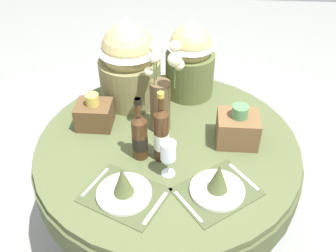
{
  "coord_description": "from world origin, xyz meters",
  "views": [
    {
      "loc": [
        0.11,
        -1.45,
        2.0
      ],
      "look_at": [
        0.0,
        0.03,
        0.81
      ],
      "focal_mm": 40.92,
      "sensor_mm": 36.0,
      "label": 1
    }
  ],
  "objects": [
    {
      "name": "ground",
      "position": [
        0.0,
        0.0,
        0.0
      ],
      "size": [
        8.0,
        8.0,
        0.0
      ],
      "primitive_type": "plane",
      "color": "gray"
    },
    {
      "name": "dining_table",
      "position": [
        0.0,
        0.0,
        0.61
      ],
      "size": [
        1.34,
        1.34,
        0.73
      ],
      "color": "#4C5633",
      "rests_on": "ground"
    },
    {
      "name": "place_setting_left",
      "position": [
        -0.16,
        -0.36,
        0.78
      ],
      "size": [
        0.42,
        0.38,
        0.16
      ],
      "color": "#41492B",
      "rests_on": "dining_table"
    },
    {
      "name": "place_setting_right",
      "position": [
        0.24,
        -0.31,
        0.78
      ],
      "size": [
        0.43,
        0.41,
        0.16
      ],
      "color": "#41492B",
      "rests_on": "dining_table"
    },
    {
      "name": "flower_vase",
      "position": [
        -0.04,
        0.12,
        0.96
      ],
      "size": [
        0.19,
        0.18,
        0.47
      ],
      "color": "brown",
      "rests_on": "dining_table"
    },
    {
      "name": "wine_bottle_left",
      "position": [
        -0.02,
        -0.11,
        0.88
      ],
      "size": [
        0.07,
        0.07,
        0.37
      ],
      "color": "#422814",
      "rests_on": "dining_table"
    },
    {
      "name": "wine_bottle_right",
      "position": [
        -0.12,
        -0.11,
        0.86
      ],
      "size": [
        0.08,
        0.08,
        0.33
      ],
      "color": "#422814",
      "rests_on": "dining_table"
    },
    {
      "name": "wine_glass_right",
      "position": [
        0.02,
        -0.22,
        0.87
      ],
      "size": [
        0.07,
        0.07,
        0.19
      ],
      "color": "silver",
      "rests_on": "dining_table"
    },
    {
      "name": "gift_tub_back_left",
      "position": [
        -0.24,
        0.37,
        0.99
      ],
      "size": [
        0.34,
        0.34,
        0.5
      ],
      "color": "olive",
      "rests_on": "dining_table"
    },
    {
      "name": "gift_tub_back_centre",
      "position": [
        0.09,
        0.46,
        0.97
      ],
      "size": [
        0.28,
        0.28,
        0.46
      ],
      "color": "#566033",
      "rests_on": "dining_table"
    },
    {
      "name": "woven_basket_side_left",
      "position": [
        -0.39,
        0.12,
        0.81
      ],
      "size": [
        0.18,
        0.15,
        0.19
      ],
      "color": "brown",
      "rests_on": "dining_table"
    },
    {
      "name": "woven_basket_side_right",
      "position": [
        0.34,
        0.04,
        0.82
      ],
      "size": [
        0.2,
        0.17,
        0.21
      ],
      "color": "brown",
      "rests_on": "dining_table"
    }
  ]
}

